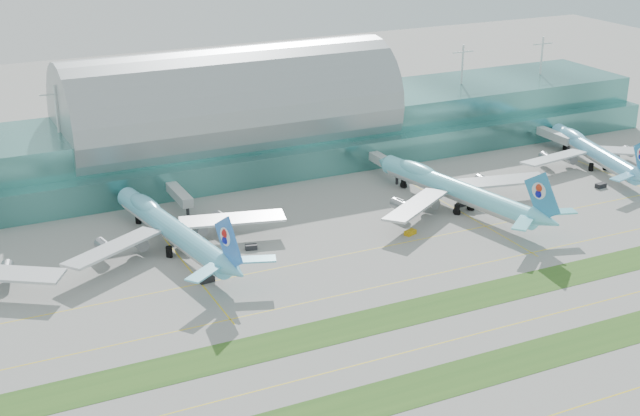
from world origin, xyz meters
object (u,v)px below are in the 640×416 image
terminal (231,128)px  airliner_d (594,151)px  airliner_c (455,188)px  airliner_b (171,228)px

terminal → airliner_d: (117.90, -58.51, -8.29)m
airliner_c → airliner_d: bearing=-0.2°
terminal → airliner_b: terminal is taller
airliner_d → terminal: bearing=166.9°
airliner_b → airliner_d: 160.18m
airliner_b → airliner_c: airliner_c is taller
terminal → airliner_c: (48.84, -71.43, -7.55)m
airliner_b → airliner_d: bearing=-6.7°
airliner_c → airliner_b: bearing=164.3°
airliner_b → airliner_d: airliner_b is taller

